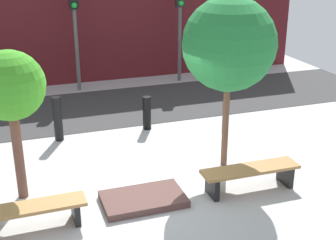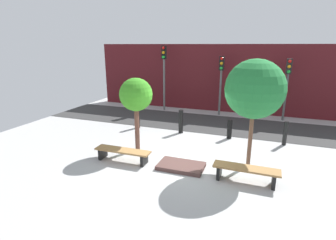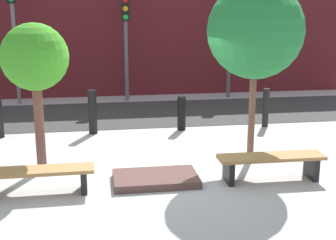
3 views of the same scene
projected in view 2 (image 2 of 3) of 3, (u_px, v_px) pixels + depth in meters
name	position (u px, v px, depth m)	size (l,w,h in m)	color
ground_plane	(186.00, 161.00, 9.20)	(18.00, 18.00, 0.00)	#A9A9A9
road_strip	(212.00, 124.00, 13.52)	(18.00, 3.36, 0.01)	#343434
building_facade	(224.00, 78.00, 15.73)	(16.20, 0.50, 3.98)	#511419
bench_left	(123.00, 153.00, 9.10)	(2.00, 0.47, 0.43)	black
bench_right	(246.00, 171.00, 7.72)	(1.92, 0.49, 0.47)	black
planter_bed	(181.00, 166.00, 8.66)	(1.50, 0.92, 0.14)	brown
tree_behind_left_bench	(136.00, 96.00, 9.63)	(1.23, 1.23, 2.79)	brown
tree_behind_right_bench	(255.00, 89.00, 8.12)	(1.87, 1.87, 3.54)	brown
bollard_far_left	(138.00, 118.00, 12.75)	(0.21, 0.21, 1.01)	black
bollard_left	(181.00, 122.00, 12.00)	(0.21, 0.21, 1.09)	black
bollard_center	(230.00, 129.00, 11.30)	(0.21, 0.21, 0.86)	black
bollard_right	(285.00, 133.00, 10.54)	(0.16, 0.16, 1.00)	black
traffic_light_west	(164.00, 67.00, 15.70)	(0.28, 0.27, 3.89)	#616161
traffic_light_mid_west	(221.00, 75.00, 14.65)	(0.28, 0.27, 3.34)	#545454
traffic_light_mid_east	(288.00, 78.00, 13.52)	(0.28, 0.27, 3.26)	#4C4C4C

